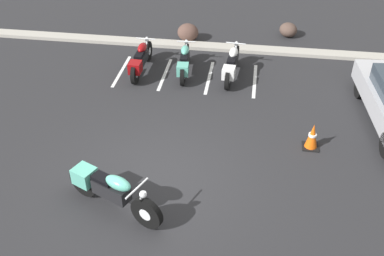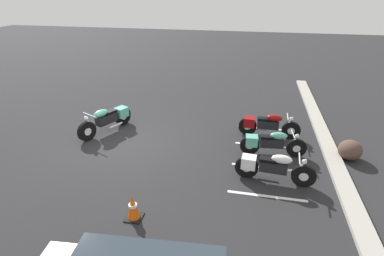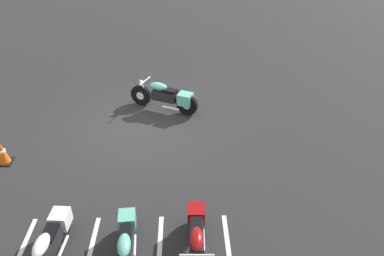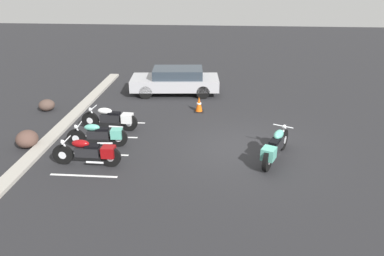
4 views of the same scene
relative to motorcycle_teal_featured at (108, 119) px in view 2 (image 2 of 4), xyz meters
The scene contains 12 objects.
ground 1.36m from the motorcycle_teal_featured, 49.90° to the left, with size 60.00×60.00×0.00m, color #262628.
motorcycle_teal_featured is the anchor object (origin of this frame).
parked_bike_0 5.94m from the motorcycle_teal_featured, 97.52° to the left, with size 0.63×2.23×0.88m.
parked_bike_1 6.02m from the motorcycle_teal_featured, 84.21° to the left, with size 0.60×2.14×0.84m.
parked_bike_2 6.33m from the motorcycle_teal_featured, 70.67° to the left, with size 0.63×2.24×0.88m.
concrete_curb 8.06m from the motorcycle_teal_featured, 84.20° to the left, with size 18.00×0.50×0.12m, color #A8A399.
landscape_rock_0 8.53m from the motorcycle_teal_featured, 87.83° to the left, with size 0.73×0.77×0.63m, color brown.
traffic_cone 5.13m from the motorcycle_teal_featured, 32.21° to the left, with size 0.40×0.40×0.69m.
stall_line_0 6.10m from the motorcycle_teal_featured, 103.77° to the left, with size 0.10×2.10×0.00m, color white.
stall_line_1 5.92m from the motorcycle_teal_featured, 90.16° to the left, with size 0.10×2.10×0.00m, color white.
stall_line_2 6.09m from the motorcycle_teal_featured, 76.54° to the left, with size 0.10×2.10×0.00m, color white.
stall_line_3 6.57m from the motorcycle_teal_featured, 64.28° to the left, with size 0.10×2.10×0.00m, color white.
Camera 2 is at (8.73, 4.29, 5.09)m, focal length 28.00 mm.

